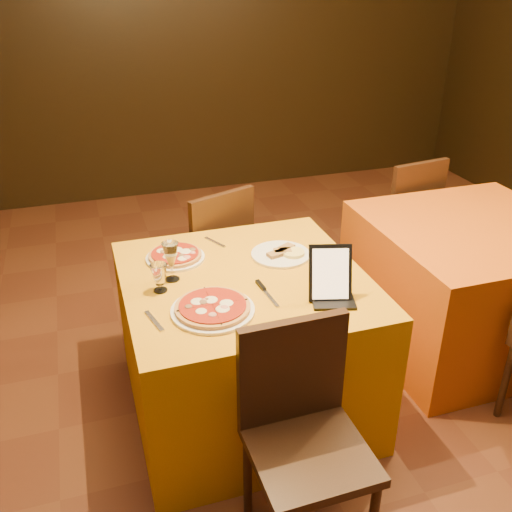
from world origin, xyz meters
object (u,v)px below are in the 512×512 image
object	(u,v)px
side_table	(466,284)
chair_main_far	(205,255)
pizza_near	(213,309)
main_table	(245,344)
chair_main_near	(310,453)
pizza_far	(175,256)
tablet	(330,273)
wine_glass	(171,261)
water_glass	(159,278)
chair_side_far	(395,218)

from	to	relation	value
side_table	chair_main_far	distance (m)	1.54
side_table	pizza_near	world-z (taller)	pizza_near
main_table	chair_main_near	size ratio (longest dim) A/B	1.21
pizza_far	main_table	bearing A→B (deg)	-45.20
chair_main_near	tablet	distance (m)	0.74
pizza_near	tablet	bearing A→B (deg)	-4.57
chair_main_near	chair_main_far	distance (m)	1.65
main_table	wine_glass	bearing A→B (deg)	166.93
pizza_far	wine_glass	xyz separation A→B (m)	(-0.05, -0.20, 0.08)
side_table	wine_glass	xyz separation A→B (m)	(-1.71, -0.09, 0.47)
chair_main_far	tablet	bearing A→B (deg)	83.75
wine_glass	water_glass	distance (m)	0.11
pizza_far	pizza_near	bearing A→B (deg)	-83.27
chair_main_near	water_glass	size ratio (longest dim) A/B	7.00
pizza_far	tablet	xyz separation A→B (m)	(0.56, -0.55, 0.10)
chair_main_far	wine_glass	bearing A→B (deg)	46.04
pizza_near	tablet	xyz separation A→B (m)	(0.50, -0.04, 0.10)
side_table	chair_side_far	bearing A→B (deg)	90.00
chair_main_near	tablet	world-z (taller)	tablet
wine_glass	tablet	bearing A→B (deg)	-30.13
chair_main_far	water_glass	world-z (taller)	chair_main_far
side_table	pizza_near	xyz separation A→B (m)	(-1.60, -0.41, 0.39)
main_table	side_table	bearing A→B (deg)	6.73
wine_glass	side_table	bearing A→B (deg)	3.01
water_glass	chair_side_far	bearing A→B (deg)	29.18
chair_side_far	pizza_far	size ratio (longest dim) A/B	3.19
chair_main_far	pizza_far	world-z (taller)	chair_main_far
chair_main_near	wine_glass	size ratio (longest dim) A/B	4.79
main_table	chair_main_far	xyz separation A→B (m)	(0.00, 0.83, 0.08)
chair_main_near	chair_side_far	size ratio (longest dim) A/B	1.00
chair_main_near	pizza_near	xyz separation A→B (m)	(-0.21, 0.57, 0.31)
main_table	wine_glass	xyz separation A→B (m)	(-0.32, 0.07, 0.47)
chair_side_far	pizza_far	bearing A→B (deg)	14.82
pizza_far	wine_glass	world-z (taller)	wine_glass
side_table	tablet	distance (m)	1.28
side_table	chair_side_far	world-z (taller)	chair_side_far
chair_side_far	pizza_far	xyz separation A→B (m)	(-1.66, -0.71, 0.31)
pizza_near	wine_glass	xyz separation A→B (m)	(-0.11, 0.32, 0.08)
pizza_far	tablet	bearing A→B (deg)	-44.44
side_table	water_glass	distance (m)	1.84
chair_main_far	pizza_near	size ratio (longest dim) A/B	2.61
chair_main_near	main_table	bearing A→B (deg)	89.07
side_table	water_glass	xyz separation A→B (m)	(-1.78, -0.17, 0.44)
pizza_far	side_table	bearing A→B (deg)	-3.70
chair_main_near	wine_glass	world-z (taller)	wine_glass
main_table	pizza_far	xyz separation A→B (m)	(-0.27, 0.27, 0.39)
pizza_near	chair_side_far	bearing A→B (deg)	37.51
water_glass	tablet	distance (m)	0.74
pizza_near	wine_glass	bearing A→B (deg)	109.19
chair_main_near	tablet	xyz separation A→B (m)	(0.29, 0.53, 0.41)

